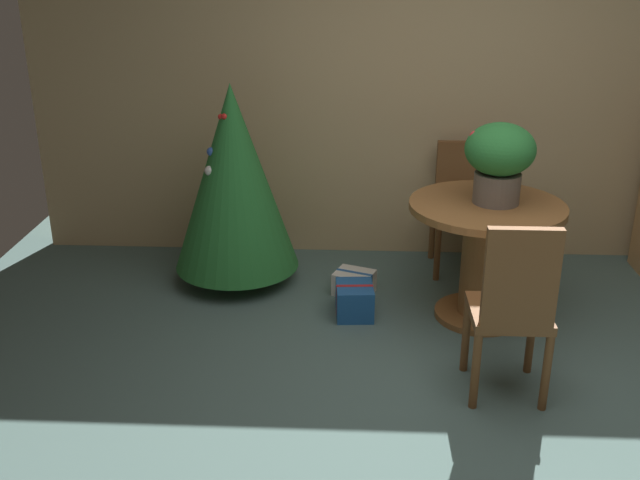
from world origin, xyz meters
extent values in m
plane|color=#4C6660|center=(0.00, 0.00, 0.00)|extent=(6.60, 6.60, 0.00)
cube|color=tan|center=(0.00, 2.20, 1.30)|extent=(6.00, 0.10, 2.60)
cylinder|color=brown|center=(0.21, 1.08, 0.02)|extent=(0.56, 0.56, 0.04)
cylinder|color=brown|center=(0.21, 1.08, 0.38)|extent=(0.27, 0.27, 0.69)
cylinder|color=brown|center=(0.21, 1.08, 0.75)|extent=(0.95, 0.95, 0.04)
cylinder|color=#665B51|center=(0.26, 1.10, 0.87)|extent=(0.28, 0.28, 0.19)
ellipsoid|color=#287533|center=(0.26, 1.10, 1.11)|extent=(0.42, 0.42, 0.31)
sphere|color=red|center=(0.41, 1.13, 1.16)|extent=(0.09, 0.09, 0.09)
sphere|color=red|center=(0.29, 0.98, 1.14)|extent=(0.06, 0.06, 0.06)
sphere|color=red|center=(0.11, 1.11, 1.18)|extent=(0.07, 0.07, 0.07)
sphere|color=red|center=(0.11, 1.18, 1.09)|extent=(0.07, 0.07, 0.07)
cylinder|color=brown|center=(0.42, 1.64, 0.22)|extent=(0.04, 0.04, 0.44)
cylinder|color=brown|center=(-0.01, 1.64, 0.22)|extent=(0.04, 0.04, 0.44)
cylinder|color=brown|center=(0.42, 2.03, 0.22)|extent=(0.04, 0.04, 0.44)
cylinder|color=brown|center=(-0.01, 2.03, 0.22)|extent=(0.04, 0.04, 0.44)
cube|color=brown|center=(0.21, 1.83, 0.47)|extent=(0.48, 0.44, 0.05)
cube|color=brown|center=(0.21, 2.03, 0.70)|extent=(0.43, 0.05, 0.42)
cylinder|color=brown|center=(0.03, 0.43, 0.22)|extent=(0.04, 0.04, 0.43)
cylinder|color=brown|center=(0.39, 0.43, 0.22)|extent=(0.04, 0.04, 0.43)
cylinder|color=brown|center=(0.03, 0.06, 0.22)|extent=(0.04, 0.04, 0.43)
cylinder|color=brown|center=(0.39, 0.06, 0.22)|extent=(0.04, 0.04, 0.43)
cube|color=brown|center=(0.21, 0.25, 0.46)|extent=(0.40, 0.41, 0.05)
cube|color=brown|center=(0.21, 0.07, 0.74)|extent=(0.36, 0.05, 0.51)
cylinder|color=brown|center=(-1.42, 1.56, 0.06)|extent=(0.10, 0.10, 0.12)
cone|color=#287533|center=(-1.42, 1.56, 0.76)|extent=(0.86, 0.86, 1.28)
sphere|color=silver|center=(-1.50, 1.62, 1.06)|extent=(0.07, 0.07, 0.07)
sphere|color=#2D51A8|center=(-1.22, 1.69, 0.65)|extent=(0.05, 0.05, 0.05)
sphere|color=gold|center=(-1.71, 1.59, 0.40)|extent=(0.04, 0.04, 0.04)
sphere|color=#2D51A8|center=(-1.55, 1.50, 0.96)|extent=(0.06, 0.06, 0.06)
sphere|color=red|center=(-1.45, 1.50, 1.19)|extent=(0.04, 0.04, 0.04)
sphere|color=silver|center=(-1.56, 1.45, 0.84)|extent=(0.07, 0.07, 0.07)
sphere|color=red|center=(-1.48, 1.53, 1.19)|extent=(0.04, 0.04, 0.04)
cube|color=#1E569E|center=(-0.59, 1.06, 0.10)|extent=(0.25, 0.29, 0.21)
cube|color=red|center=(-0.59, 1.06, 0.10)|extent=(0.24, 0.05, 0.21)
cube|color=silver|center=(-0.59, 1.39, 0.08)|extent=(0.31, 0.29, 0.16)
cube|color=#1E569E|center=(-0.59, 1.39, 0.08)|extent=(0.25, 0.12, 0.16)
camera|label=1|loc=(-0.61, -3.22, 2.24)|focal=41.63mm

